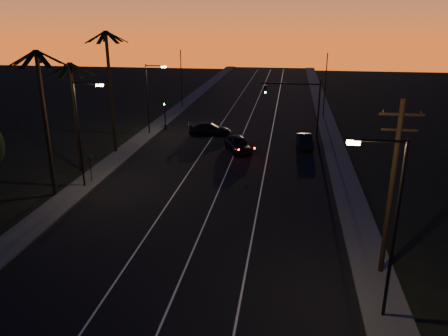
% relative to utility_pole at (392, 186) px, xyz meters
% --- Properties ---
extents(road, '(20.00, 170.00, 0.01)m').
position_rel_utility_pole_xyz_m(road, '(-11.60, 20.00, -5.31)').
color(road, black).
rests_on(road, ground).
extents(sidewalk_left, '(2.40, 170.00, 0.16)m').
position_rel_utility_pole_xyz_m(sidewalk_left, '(-22.80, 20.00, -5.24)').
color(sidewalk_left, '#3E3D3B').
rests_on(sidewalk_left, ground).
extents(sidewalk_right, '(2.40, 170.00, 0.16)m').
position_rel_utility_pole_xyz_m(sidewalk_right, '(-0.40, 20.00, -5.24)').
color(sidewalk_right, '#3E3D3B').
rests_on(sidewalk_right, ground).
extents(lane_stripe_left, '(0.12, 160.00, 0.01)m').
position_rel_utility_pole_xyz_m(lane_stripe_left, '(-14.60, 20.00, -5.30)').
color(lane_stripe_left, silver).
rests_on(lane_stripe_left, road).
extents(lane_stripe_mid, '(0.12, 160.00, 0.01)m').
position_rel_utility_pole_xyz_m(lane_stripe_mid, '(-11.10, 20.00, -5.30)').
color(lane_stripe_mid, silver).
rests_on(lane_stripe_mid, road).
extents(lane_stripe_right, '(0.12, 160.00, 0.01)m').
position_rel_utility_pole_xyz_m(lane_stripe_right, '(-7.60, 20.00, -5.30)').
color(lane_stripe_right, silver).
rests_on(lane_stripe_right, road).
extents(palm_near, '(4.25, 4.16, 11.53)m').
position_rel_utility_pole_xyz_m(palm_near, '(-24.20, 8.00, 1.76)').
color(palm_near, black).
rests_on(palm_near, ground).
extents(palm_mid, '(4.25, 4.16, 10.03)m').
position_rel_utility_pole_xyz_m(palm_mid, '(-24.80, 14.00, 0.94)').
color(palm_mid, black).
rests_on(palm_mid, ground).
extents(palm_far, '(4.25, 4.16, 12.53)m').
position_rel_utility_pole_xyz_m(palm_far, '(-23.80, 20.00, 2.30)').
color(palm_far, black).
rests_on(palm_far, ground).
extents(streetlight_left_near, '(2.55, 0.26, 9.00)m').
position_rel_utility_pole_xyz_m(streetlight_left_near, '(-22.30, 10.00, 0.01)').
color(streetlight_left_near, black).
rests_on(streetlight_left_near, ground).
extents(streetlight_left_far, '(2.55, 0.26, 8.50)m').
position_rel_utility_pole_xyz_m(streetlight_left_far, '(-22.29, 28.00, -0.25)').
color(streetlight_left_far, black).
rests_on(streetlight_left_far, ground).
extents(streetlight_right_near, '(2.55, 0.26, 9.00)m').
position_rel_utility_pole_xyz_m(streetlight_right_near, '(-0.90, -4.00, 0.01)').
color(streetlight_right_near, black).
rests_on(streetlight_right_near, ground).
extents(street_sign, '(0.70, 0.06, 2.60)m').
position_rel_utility_pole_xyz_m(street_sign, '(-22.40, 11.00, -3.66)').
color(street_sign, black).
rests_on(street_sign, ground).
extents(utility_pole, '(2.20, 0.28, 10.00)m').
position_rel_utility_pole_xyz_m(utility_pole, '(0.00, 0.00, 0.00)').
color(utility_pole, black).
rests_on(utility_pole, ground).
extents(signal_mast, '(7.10, 0.41, 7.00)m').
position_rel_utility_pole_xyz_m(signal_mast, '(-4.46, 29.99, -0.53)').
color(signal_mast, black).
rests_on(signal_mast, ground).
extents(signal_post, '(0.28, 0.37, 4.20)m').
position_rel_utility_pole_xyz_m(signal_post, '(-21.10, 29.98, -2.42)').
color(signal_post, black).
rests_on(signal_post, ground).
extents(far_pole_left, '(0.14, 0.14, 9.00)m').
position_rel_utility_pole_xyz_m(far_pole_left, '(-22.60, 45.00, -0.82)').
color(far_pole_left, black).
rests_on(far_pole_left, ground).
extents(far_pole_right, '(0.14, 0.14, 9.00)m').
position_rel_utility_pole_xyz_m(far_pole_right, '(-0.60, 42.00, -0.82)').
color(far_pole_right, black).
rests_on(far_pole_right, ground).
extents(lead_car, '(4.03, 5.84, 1.70)m').
position_rel_utility_pole_xyz_m(lead_car, '(-10.86, 22.34, -4.45)').
color(lead_car, black).
rests_on(lead_car, road).
extents(right_car, '(1.86, 4.43, 1.42)m').
position_rel_utility_pole_xyz_m(right_car, '(-3.69, 25.00, -4.59)').
color(right_car, black).
rests_on(right_car, road).
extents(cross_car, '(5.44, 2.97, 1.49)m').
position_rel_utility_pole_xyz_m(cross_car, '(-15.13, 28.63, -4.56)').
color(cross_car, black).
rests_on(cross_car, road).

